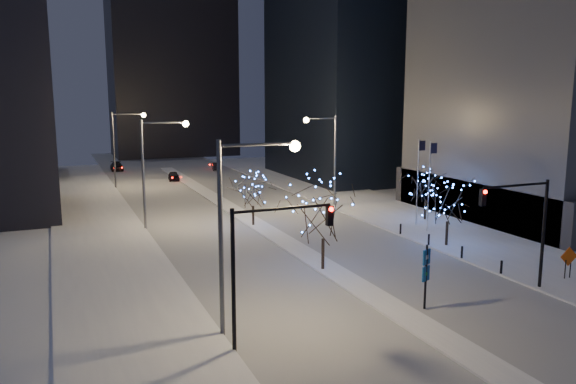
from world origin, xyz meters
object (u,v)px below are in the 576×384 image
car_mid (216,166)px  holiday_tree_plaza_near (448,202)px  holiday_tree_median_far (253,191)px  construction_sign (569,259)px  wayfinding_sign (426,270)px  holiday_tree_median_near (323,209)px  street_lamp_w_far (122,139)px  car_far (117,167)px  street_lamp_w_mid (155,158)px  car_near (174,176)px  street_lamp_east (328,148)px  street_lamp_w_near (241,209)px  holiday_tree_plaza_far (426,186)px  traffic_signal_east (526,218)px  traffic_signal_west (264,252)px

car_mid → holiday_tree_plaza_near: (4.26, -53.22, 3.04)m
holiday_tree_median_far → construction_sign: (14.01, -22.82, -1.95)m
holiday_tree_plaza_near → wayfinding_sign: 14.43m
holiday_tree_median_near → construction_sign: (14.01, -8.16, -2.94)m
street_lamp_w_far → wayfinding_sign: bearing=-78.2°
car_far → holiday_tree_median_far: holiday_tree_median_far is taller
car_far → holiday_tree_plaza_near: bearing=-69.4°
car_mid → holiday_tree_median_near: 55.68m
street_lamp_w_mid → car_mid: size_ratio=2.60×
wayfinding_sign → car_near: bearing=70.8°
holiday_tree_median_far → street_lamp_w_mid: bearing=162.6°
street_lamp_east → holiday_tree_plaza_near: street_lamp_east is taller
street_lamp_w_far → car_mid: (16.23, 12.70, -5.87)m
street_lamp_w_near → wayfinding_sign: 11.47m
street_lamp_w_near → street_lamp_w_far: 50.00m
street_lamp_w_mid → car_mid: (16.23, 37.70, -5.87)m
street_lamp_east → car_near: 29.10m
holiday_tree_plaza_far → car_far: bearing=115.3°
street_lamp_east → holiday_tree_median_near: street_lamp_east is taller
car_mid → holiday_tree_median_far: 41.18m
car_far → street_lamp_w_far: bearing=-91.0°
car_far → holiday_tree_median_near: holiday_tree_median_near is taller
holiday_tree_plaza_far → street_lamp_w_mid: bearing=164.5°
car_near → holiday_tree_median_near: bearing=-81.2°
car_near → holiday_tree_median_far: (1.01, -31.70, 2.76)m
wayfinding_sign → street_lamp_east: bearing=51.4°
holiday_tree_median_far → street_lamp_w_near: bearing=-110.7°
street_lamp_w_mid → street_lamp_w_far: size_ratio=1.00×
street_lamp_w_mid → street_lamp_w_far: 25.00m
holiday_tree_plaza_far → traffic_signal_east: bearing=-109.7°
car_mid → traffic_signal_west: bearing=86.3°
street_lamp_w_far → car_far: 19.28m
street_lamp_w_mid → holiday_tree_plaza_near: 25.86m
street_lamp_east → holiday_tree_plaza_far: bearing=-59.9°
car_mid → construction_sign: 63.48m
traffic_signal_east → car_far: bearing=103.6°
traffic_signal_east → holiday_tree_median_far: traffic_signal_east is taller
traffic_signal_west → traffic_signal_east: bearing=3.3°
wayfinding_sign → holiday_tree_plaza_near: bearing=24.3°
traffic_signal_east → construction_sign: traffic_signal_east is taller
car_near → construction_sign: (15.01, -54.52, 0.80)m
holiday_tree_plaza_far → car_near: bearing=115.7°
street_lamp_w_far → holiday_tree_plaza_near: bearing=-63.2°
traffic_signal_east → street_lamp_w_mid: bearing=124.5°
street_lamp_east → traffic_signal_west: (-18.52, -30.00, -1.69)m
street_lamp_w_mid → construction_sign: (22.45, -25.47, -5.06)m
street_lamp_w_mid → holiday_tree_median_far: 9.38m
car_far → holiday_tree_plaza_near: holiday_tree_plaza_near is taller
traffic_signal_west → car_mid: size_ratio=1.82×
car_mid → street_lamp_east: bearing=104.5°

